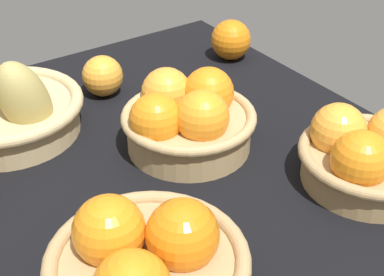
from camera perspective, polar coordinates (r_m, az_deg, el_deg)
market_tray at (r=89.57cm, az=-2.38°, el=-2.39°), size 84.00×72.00×3.00cm
basket_near_right at (r=64.56cm, az=-4.67°, el=-12.49°), size 23.12×23.12×11.58cm
basket_center at (r=87.90cm, az=-0.58°, el=2.06°), size 20.98×20.98×11.67cm
basket_far_right at (r=84.56cm, az=17.16°, el=-1.58°), size 20.62×20.62×10.70cm
basket_near_left_pears at (r=95.74cm, az=-18.17°, el=2.70°), size 24.73×24.73×15.38cm
loose_orange_front_gap at (r=117.00cm, az=3.92°, el=9.79°), size 8.11×8.11×8.11cm
loose_orange_back_gap at (r=104.41cm, az=-8.95°, el=6.17°), size 7.42×7.42×7.42cm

